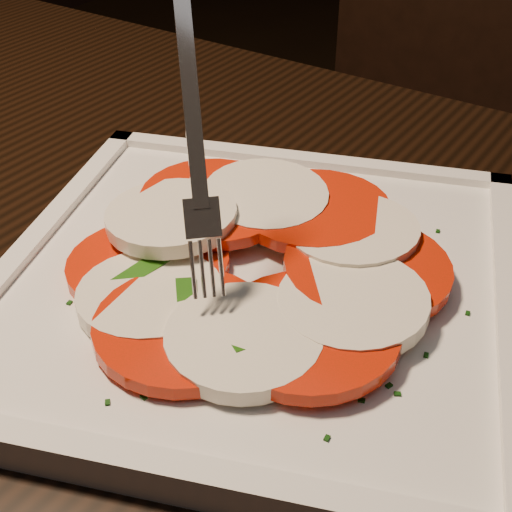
# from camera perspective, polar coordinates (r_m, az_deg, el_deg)

# --- Properties ---
(table) EXTENTS (1.23, 0.85, 0.75)m
(table) POSITION_cam_1_polar(r_m,az_deg,el_deg) (0.52, -7.36, -12.24)
(table) COLOR black
(table) RESTS_ON ground
(chair) EXTENTS (0.43, 0.43, 0.93)m
(chair) POSITION_cam_1_polar(r_m,az_deg,el_deg) (1.22, 13.28, 10.76)
(chair) COLOR black
(chair) RESTS_ON ground
(plate) EXTENTS (0.40, 0.40, 0.01)m
(plate) POSITION_cam_1_polar(r_m,az_deg,el_deg) (0.44, -0.00, -2.35)
(plate) COLOR white
(plate) RESTS_ON table
(caprese_salad) EXTENTS (0.24, 0.25, 0.03)m
(caprese_salad) POSITION_cam_1_polar(r_m,az_deg,el_deg) (0.43, 0.00, -0.43)
(caprese_salad) COLOR red
(caprese_salad) RESTS_ON plate
(fork) EXTENTS (0.09, 0.10, 0.15)m
(fork) POSITION_cam_1_polar(r_m,az_deg,el_deg) (0.40, -5.15, 10.56)
(fork) COLOR white
(fork) RESTS_ON caprese_salad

